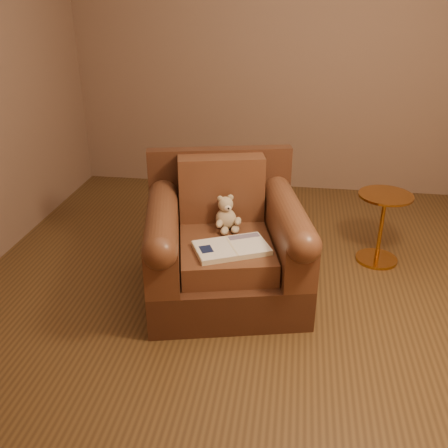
# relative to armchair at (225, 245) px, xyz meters

# --- Properties ---
(floor) EXTENTS (4.00, 4.00, 0.00)m
(floor) POSITION_rel_armchair_xyz_m (0.22, 0.04, -0.35)
(floor) COLOR brown
(floor) RESTS_ON ground
(room) EXTENTS (4.02, 4.02, 2.71)m
(room) POSITION_rel_armchair_xyz_m (0.22, 0.04, 1.37)
(room) COLOR #81624F
(room) RESTS_ON ground
(armchair) EXTENTS (1.19, 1.15, 0.90)m
(armchair) POSITION_rel_armchair_xyz_m (0.00, 0.00, 0.00)
(armchair) COLOR #442516
(armchair) RESTS_ON floor
(teddy_bear) EXTENTS (0.18, 0.20, 0.24)m
(teddy_bear) POSITION_rel_armchair_xyz_m (0.00, 0.09, 0.17)
(teddy_bear) COLOR tan
(teddy_bear) RESTS_ON armchair
(guidebook) EXTENTS (0.52, 0.43, 0.04)m
(guidebook) POSITION_rel_armchair_xyz_m (0.07, -0.21, 0.10)
(guidebook) COLOR beige
(guidebook) RESTS_ON armchair
(side_table) EXTENTS (0.39, 0.39, 0.54)m
(side_table) POSITION_rel_armchair_xyz_m (1.09, 0.57, -0.05)
(side_table) COLOR #BA7D33
(side_table) RESTS_ON floor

